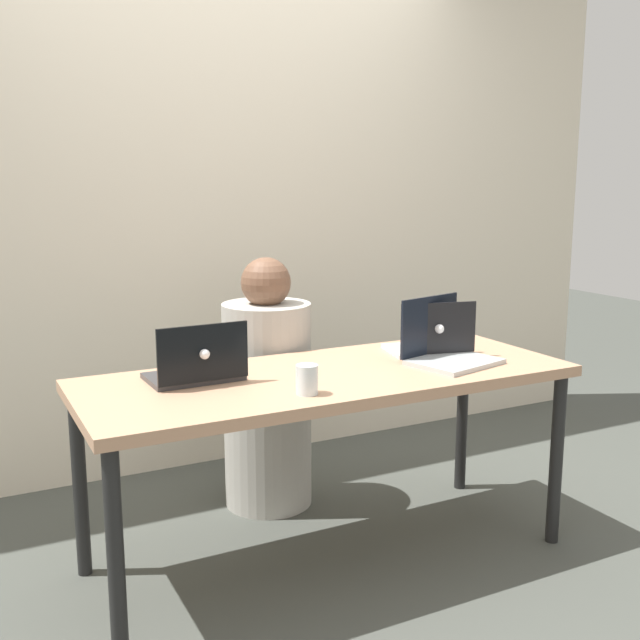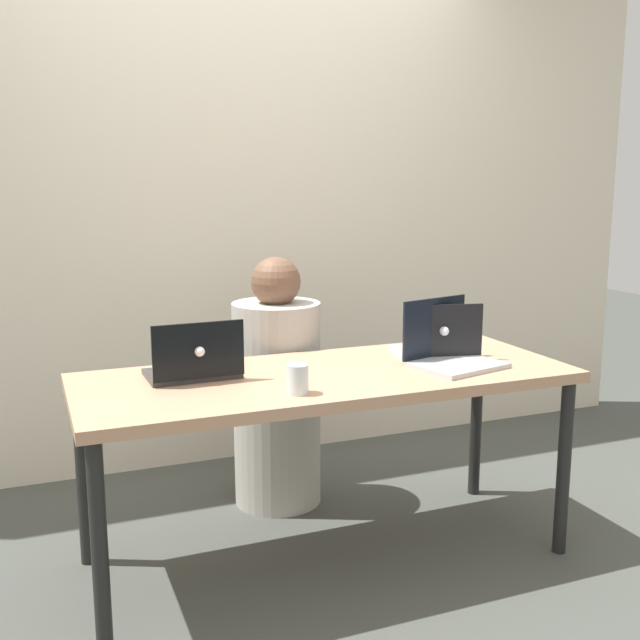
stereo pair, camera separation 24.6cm
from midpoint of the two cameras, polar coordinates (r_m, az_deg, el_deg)
ground_plane at (r=2.95m, az=-1.87°, el=-17.60°), size 12.00×12.00×0.00m
back_wall at (r=3.69m, az=-9.94°, el=9.72°), size 4.61×0.10×2.68m
desk at (r=2.70m, az=-1.95°, el=-5.35°), size 1.77×0.68×0.71m
person_at_center at (r=3.23m, az=-6.22°, el=-5.86°), size 0.47×0.47×1.08m
laptop_back_left at (r=2.61m, az=-12.06°, el=-3.67°), size 0.32×0.25×0.21m
laptop_back_right at (r=2.97m, az=6.05°, el=-1.71°), size 0.35×0.29×0.22m
laptop_front_right at (r=2.84m, az=7.10°, el=-2.20°), size 0.36×0.32×0.24m
water_glass_left at (r=2.41m, az=-3.93°, el=-4.74°), size 0.07×0.07×0.10m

